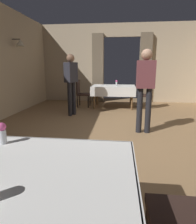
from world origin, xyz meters
name	(u,v)px	position (x,y,z in m)	size (l,w,h in m)	color
ground	(120,136)	(0.00, 0.00, 0.00)	(10.08, 10.08, 0.00)	olive
wall_back	(121,63)	(0.00, 4.18, 1.52)	(6.40, 0.27, 3.00)	tan
dining_table_near	(40,180)	(-0.52, -2.66, 0.65)	(1.25, 1.00, 0.75)	brown
dining_table_mid	(113,88)	(-0.25, 2.91, 0.66)	(1.47, 1.03, 0.75)	brown
chair_mid_left	(81,92)	(-1.37, 2.91, 0.52)	(0.44, 0.44, 0.93)	black
chair_mid_right	(146,93)	(0.87, 2.92, 0.52)	(0.44, 0.44, 0.93)	black
flower_vase_near	(2,132)	(-0.97, -2.34, 0.85)	(0.07, 0.07, 0.18)	silver
flower_vase_mid	(117,83)	(-0.15, 2.89, 0.85)	(0.07, 0.07, 0.19)	silver
plate_mid_b	(106,85)	(-0.51, 3.02, 0.76)	(0.18, 0.18, 0.01)	white
plate_mid_c	(101,85)	(-0.72, 3.22, 0.76)	(0.19, 0.19, 0.01)	white
person_waiter_by_doorway	(71,80)	(-1.40, 1.65, 1.02)	(0.35, 0.42, 1.72)	black
person_diner_standing_aside	(145,85)	(0.49, 0.31, 1.02)	(0.36, 0.22, 1.72)	black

